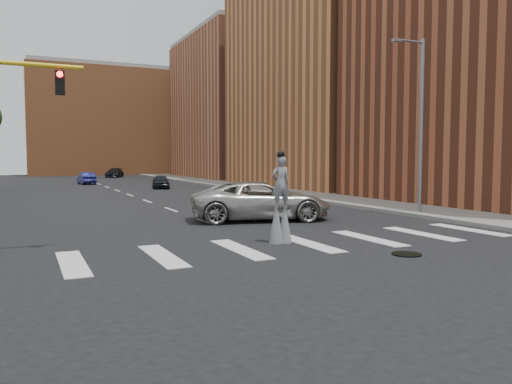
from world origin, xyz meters
TOP-DOWN VIEW (x-y plane):
  - ground_plane at (0.00, 0.00)m, footprint 160.00×160.00m
  - sidewalk_right at (12.50, 25.00)m, footprint 5.00×90.00m
  - manhole at (3.00, -2.00)m, footprint 0.90×0.90m
  - building_mid at (22.00, 30.00)m, footprint 16.00×22.00m
  - building_far at (22.00, 54.00)m, footprint 16.00×22.00m
  - building_backdrop at (6.00, 78.00)m, footprint 26.00×14.00m
  - streetlight at (10.90, 6.00)m, footprint 2.05×0.20m
  - stilt_performer at (0.49, 1.55)m, footprint 0.84×0.53m
  - suv_crossing at (2.63, 7.60)m, footprint 7.18×4.57m
  - car_near at (4.35, 33.46)m, footprint 2.28×4.07m
  - car_mid at (-1.26, 44.34)m, footprint 1.71×4.10m
  - car_far at (4.73, 62.41)m, footprint 3.64×5.13m

SIDE VIEW (x-z plane):
  - ground_plane at x=0.00m, z-range 0.00..0.00m
  - manhole at x=3.00m, z-range 0.00..0.04m
  - sidewalk_right at x=12.50m, z-range 0.00..0.18m
  - car_near at x=4.35m, z-range 0.00..1.31m
  - car_mid at x=-1.26m, z-range 0.00..1.32m
  - car_far at x=4.73m, z-range 0.00..1.38m
  - suv_crossing at x=2.63m, z-range 0.00..1.85m
  - stilt_performer at x=0.49m, z-range -0.29..2.93m
  - streetlight at x=10.90m, z-range 0.40..9.40m
  - building_backdrop at x=6.00m, z-range 0.00..18.00m
  - building_far at x=22.00m, z-range 0.00..20.00m
  - building_mid at x=22.00m, z-range 0.00..24.00m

